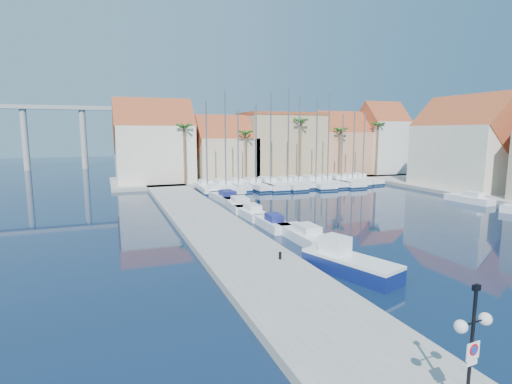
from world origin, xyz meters
The scene contains 36 objects.
ground centered at (0.00, 0.00, 0.00)m, with size 260.00×260.00×0.00m, color black.
quay_west centered at (-9.00, 13.50, 0.25)m, with size 6.00×77.00×0.50m, color gray.
shore_north centered at (10.00, 48.00, 0.25)m, with size 54.00×16.00×0.50m, color gray.
lamp_post centered at (-8.36, -12.33, 3.16)m, with size 1.38×0.45×4.06m.
bollard centered at (-7.39, 2.76, 0.74)m, with size 0.19×0.19×0.48m, color black.
fishing_boat centered at (-4.05, 0.08, 0.72)m, with size 3.94×6.53×2.17m.
motorboat_west_0 centered at (-3.03, 7.80, 0.51)m, with size 2.06×6.34×1.40m.
motorboat_west_1 centered at (-3.83, 12.43, 0.51)m, with size 1.69×5.23×1.40m.
motorboat_west_2 centered at (-3.99, 17.63, 0.51)m, with size 1.98×5.72×1.40m.
motorboat_west_3 centered at (-3.66, 22.47, 0.51)m, with size 2.91×7.38×1.40m.
motorboat_west_4 centered at (-3.66, 27.66, 0.51)m, with size 2.62×7.05×1.40m.
motorboat_west_5 centered at (-3.72, 33.77, 0.51)m, with size 2.28×6.94×1.40m.
motorboat_east_1 centered at (24.01, 15.94, 0.51)m, with size 2.39×5.88×1.40m.
sailboat_0 centered at (-3.98, 36.39, 0.61)m, with size 2.80×9.02×12.87m.
sailboat_1 centered at (-1.44, 35.74, 0.59)m, with size 2.96×10.99×14.26m.
sailboat_2 centered at (0.97, 37.09, 0.61)m, with size 2.53×8.30×11.81m.
sailboat_3 centered at (3.58, 36.69, 0.59)m, with size 3.03×9.78×12.57m.
sailboat_4 centered at (5.87, 36.41, 0.60)m, with size 3.05×10.39×14.34m.
sailboat_5 centered at (8.51, 35.86, 0.62)m, with size 2.85×9.87×14.89m.
sailboat_6 centered at (10.55, 36.28, 0.65)m, with size 2.90×8.51×13.96m.
sailboat_7 centered at (13.29, 35.67, 0.58)m, with size 3.81×11.14×13.63m.
sailboat_8 centered at (15.65, 36.17, 0.61)m, with size 3.49×10.33×14.53m.
sailboat_9 centered at (17.98, 35.81, 0.56)m, with size 3.06×11.07×11.30m.
sailboat_10 centered at (20.65, 36.38, 0.59)m, with size 2.85×9.13×11.78m.
sailboat_11 centered at (22.90, 36.86, 0.59)m, with size 3.13×9.22×11.77m.
building_0 centered at (-10.00, 47.00, 6.52)m, with size 12.30×9.00×13.50m.
building_1 centered at (2.00, 47.00, 5.30)m, with size 10.30×8.00×11.00m.
building_2 centered at (13.00, 48.00, 6.26)m, with size 14.20×10.20×11.50m.
building_3 centered at (25.00, 47.00, 5.86)m, with size 10.30×8.00×12.00m.
building_4 centered at (34.00, 46.00, 6.97)m, with size 8.30×8.00×14.00m.
building_6 centered at (32.00, 24.00, 6.52)m, with size 9.00×14.30×13.50m.
palm_0 centered at (-6.00, 42.00, 9.08)m, with size 2.60×2.60×10.15m.
palm_1 centered at (4.00, 42.00, 8.14)m, with size 2.60×2.60×9.15m.
palm_2 centered at (14.00, 42.00, 10.02)m, with size 2.60×2.60×11.15m.
palm_3 centered at (22.00, 42.00, 8.61)m, with size 2.60×2.60×9.65m.
palm_4 centered at (30.00, 42.00, 9.55)m, with size 2.60×2.60×10.65m.
Camera 1 is at (-17.63, -19.85, 8.66)m, focal length 28.00 mm.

